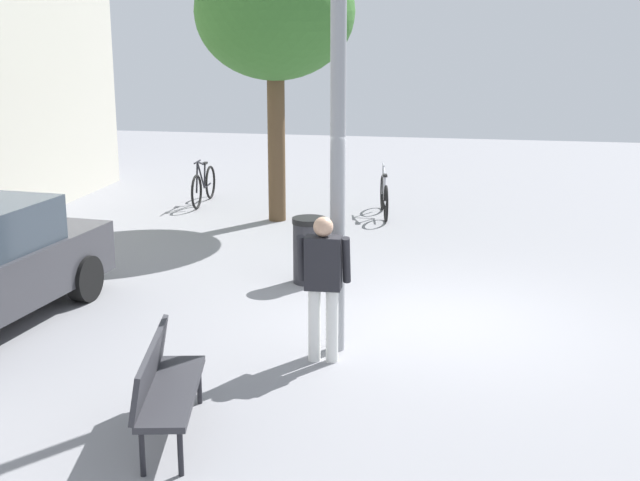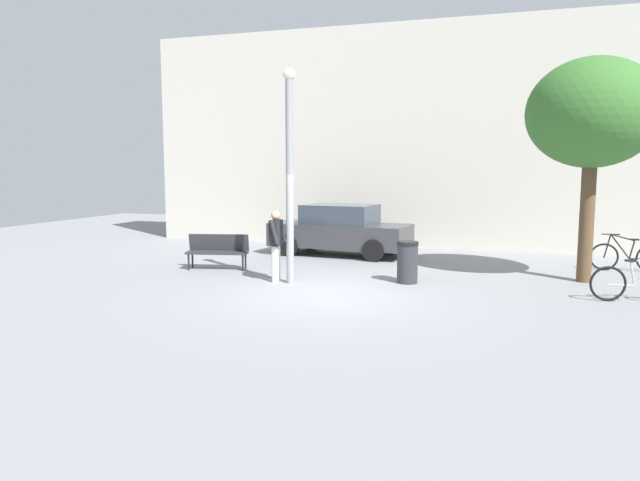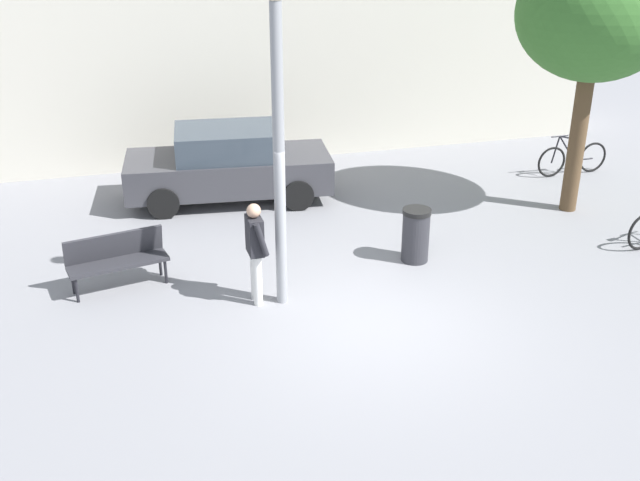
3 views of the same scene
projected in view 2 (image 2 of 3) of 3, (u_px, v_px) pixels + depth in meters
The scene contains 10 objects.
ground_plane at pixel (325, 296), 12.31m from camera, with size 36.00×36.00×0.00m, color gray.
building_facade at pixel (401, 138), 20.37m from camera, with size 17.62×2.00×7.35m, color beige.
lamppost at pixel (290, 169), 13.34m from camera, with size 0.28×0.28×4.86m.
person_by_lamppost at pixel (276, 241), 13.75m from camera, with size 0.29×0.60×1.67m.
park_bench at pixel (218, 249), 15.48m from camera, with size 1.66×0.79×0.92m.
plaza_tree at pixel (593, 114), 13.35m from camera, with size 2.93×2.93×5.14m.
bicycle_black at pixel (627, 257), 15.18m from camera, with size 1.81×0.14×0.97m.
bicycle_silver at pixel (638, 283), 11.68m from camera, with size 1.79×0.36×0.97m.
parked_car_charcoal at pixel (340, 230), 17.96m from camera, with size 4.35×2.16×1.55m.
trash_bin at pixel (407, 262), 13.62m from camera, with size 0.50×0.50×0.97m.
Camera 2 is at (3.56, -11.54, 2.65)m, focal length 33.07 mm.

